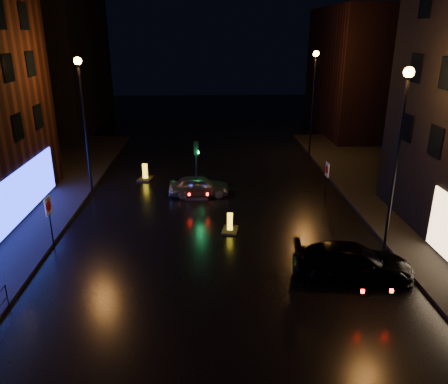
% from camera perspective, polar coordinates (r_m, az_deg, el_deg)
% --- Properties ---
extents(ground, '(120.00, 120.00, 0.00)m').
position_cam_1_polar(ground, '(15.55, 0.10, -18.43)').
color(ground, black).
rests_on(ground, ground).
extents(building_far_left, '(8.00, 16.00, 14.00)m').
position_cam_1_polar(building_far_left, '(49.69, -21.27, 15.78)').
color(building_far_left, black).
rests_on(building_far_left, ground).
extents(building_far_right, '(8.00, 14.00, 12.00)m').
position_cam_1_polar(building_far_right, '(46.93, 17.63, 14.77)').
color(building_far_right, black).
rests_on(building_far_right, ground).
extents(street_lamp_lfar, '(0.44, 0.44, 8.37)m').
position_cam_1_polar(street_lamp_lfar, '(27.45, -17.97, 10.55)').
color(street_lamp_lfar, black).
rests_on(street_lamp_lfar, ground).
extents(street_lamp_rnear, '(0.44, 0.44, 8.37)m').
position_cam_1_polar(street_lamp_rnear, '(20.37, 22.02, 6.99)').
color(street_lamp_rnear, black).
rests_on(street_lamp_rnear, ground).
extents(street_lamp_rfar, '(0.44, 0.44, 8.37)m').
position_cam_1_polar(street_lamp_rfar, '(35.38, 11.63, 13.07)').
color(street_lamp_rfar, black).
rests_on(street_lamp_rfar, ground).
extents(traffic_signal, '(1.40, 2.40, 3.45)m').
position_cam_1_polar(traffic_signal, '(27.72, -3.57, 0.76)').
color(traffic_signal, black).
rests_on(traffic_signal, ground).
extents(silver_hatchback, '(3.79, 1.63, 1.28)m').
position_cam_1_polar(silver_hatchback, '(27.36, -3.29, 0.81)').
color(silver_hatchback, '#9B9EA3').
rests_on(silver_hatchback, ground).
extents(dark_sedan, '(5.15, 2.57, 1.44)m').
position_cam_1_polar(dark_sedan, '(19.13, 16.48, -8.75)').
color(dark_sedan, black).
rests_on(dark_sedan, ground).
extents(bollard_near, '(0.96, 1.26, 1.00)m').
position_cam_1_polar(bollard_near, '(22.61, 0.78, -4.62)').
color(bollard_near, black).
rests_on(bollard_near, ground).
extents(bollard_far, '(1.13, 1.45, 1.13)m').
position_cam_1_polar(bollard_far, '(30.92, -10.23, 2.06)').
color(bollard_far, black).
rests_on(bollard_far, ground).
extents(road_sign_left, '(0.11, 0.63, 2.58)m').
position_cam_1_polar(road_sign_left, '(21.80, -21.93, -2.24)').
color(road_sign_left, black).
rests_on(road_sign_left, ground).
extents(road_sign_right, '(0.09, 0.62, 2.55)m').
position_cam_1_polar(road_sign_right, '(26.30, 13.29, 2.40)').
color(road_sign_right, black).
rests_on(road_sign_right, ground).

